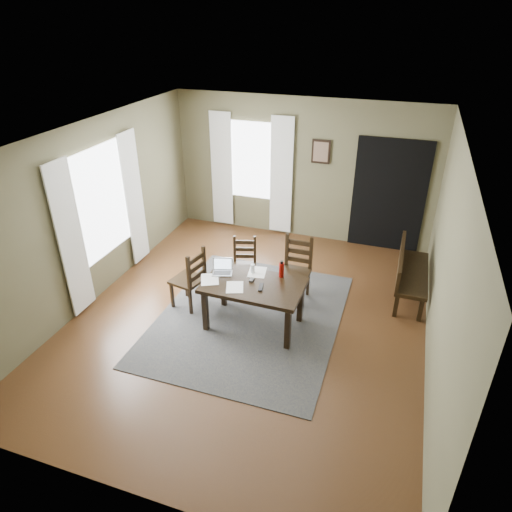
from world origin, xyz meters
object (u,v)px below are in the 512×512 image
(chair_end, at_px, (190,279))
(bench, at_px, (408,270))
(water_bottle, at_px, (281,269))
(chair_back_right, at_px, (296,270))
(laptop, at_px, (222,269))
(dining_table, at_px, (253,289))
(chair_back_left, at_px, (245,265))

(chair_end, xyz_separation_m, bench, (3.10, 1.35, -0.00))
(bench, relative_size, water_bottle, 5.71)
(bench, height_order, water_bottle, water_bottle)
(chair_back_right, distance_m, laptop, 1.20)
(chair_end, xyz_separation_m, water_bottle, (1.37, 0.17, 0.34))
(dining_table, relative_size, bench, 0.98)
(chair_back_left, distance_m, water_bottle, 1.06)
(chair_back_right, bearing_deg, chair_end, -152.61)
(chair_end, bearing_deg, water_bottle, 108.63)
(chair_end, bearing_deg, bench, 125.31)
(water_bottle, bearing_deg, bench, 34.56)
(dining_table, xyz_separation_m, chair_back_right, (0.39, 0.90, -0.12))
(bench, height_order, laptop, laptop)
(chair_end, height_order, chair_back_right, chair_back_right)
(dining_table, distance_m, chair_back_left, 1.04)
(dining_table, distance_m, water_bottle, 0.49)
(dining_table, distance_m, chair_end, 1.08)
(dining_table, height_order, bench, bench)
(bench, distance_m, water_bottle, 2.12)
(chair_back_left, height_order, water_bottle, water_bottle)
(chair_end, bearing_deg, chair_back_left, 153.86)
(water_bottle, bearing_deg, chair_back_right, 82.59)
(chair_back_left, height_order, bench, chair_back_left)
(dining_table, bearing_deg, chair_back_left, 118.17)
(chair_back_right, bearing_deg, water_bottle, -97.31)
(chair_back_left, xyz_separation_m, water_bottle, (0.78, -0.60, 0.39))
(chair_back_left, distance_m, bench, 2.57)
(chair_back_left, xyz_separation_m, chair_back_right, (0.85, -0.02, 0.07))
(chair_end, xyz_separation_m, laptop, (0.53, 0.02, 0.27))
(chair_back_right, xyz_separation_m, laptop, (-0.92, -0.73, 0.26))
(chair_end, relative_size, water_bottle, 3.94)
(bench, bearing_deg, chair_back_right, 110.25)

